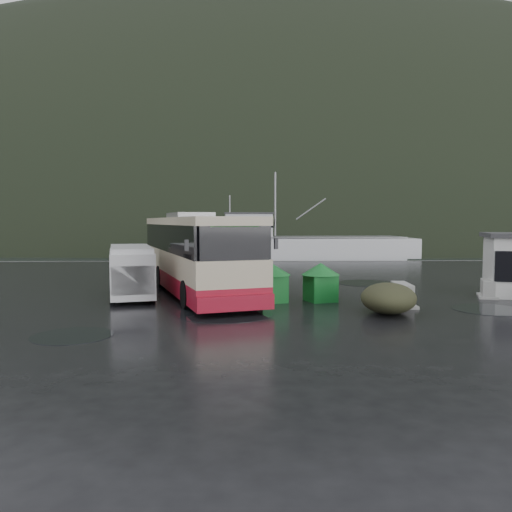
{
  "coord_description": "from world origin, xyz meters",
  "views": [
    {
      "loc": [
        -1.21,
        -21.49,
        3.33
      ],
      "look_at": [
        -0.72,
        1.88,
        1.7
      ],
      "focal_mm": 35.0,
      "sensor_mm": 36.0,
      "label": 1
    }
  ],
  "objects_px": {
    "jersey_barrier_a": "(402,306)",
    "white_van": "(131,296)",
    "waste_bin_right": "(320,301)",
    "fishing_trawler": "(302,254)",
    "jersey_barrier_b": "(487,297)",
    "waste_bin_left": "(271,302)",
    "coach_bus": "(195,292)",
    "dome_tent": "(388,313)"
  },
  "relations": [
    {
      "from": "jersey_barrier_a",
      "to": "white_van",
      "type": "bearing_deg",
      "value": 166.65
    },
    {
      "from": "waste_bin_right",
      "to": "fishing_trawler",
      "type": "xyz_separation_m",
      "value": [
        2.61,
        30.05,
        0.0
      ]
    },
    {
      "from": "jersey_barrier_a",
      "to": "jersey_barrier_b",
      "type": "relative_size",
      "value": 1.16
    },
    {
      "from": "waste_bin_left",
      "to": "white_van",
      "type": "bearing_deg",
      "value": 165.5
    },
    {
      "from": "waste_bin_left",
      "to": "waste_bin_right",
      "type": "distance_m",
      "value": 2.06
    },
    {
      "from": "coach_bus",
      "to": "jersey_barrier_a",
      "type": "distance_m",
      "value": 9.47
    },
    {
      "from": "waste_bin_right",
      "to": "jersey_barrier_b",
      "type": "height_order",
      "value": "waste_bin_right"
    },
    {
      "from": "white_van",
      "to": "waste_bin_left",
      "type": "distance_m",
      "value": 6.33
    },
    {
      "from": "waste_bin_right",
      "to": "dome_tent",
      "type": "relative_size",
      "value": 0.58
    },
    {
      "from": "coach_bus",
      "to": "waste_bin_right",
      "type": "bearing_deg",
      "value": -45.47
    },
    {
      "from": "coach_bus",
      "to": "fishing_trawler",
      "type": "xyz_separation_m",
      "value": [
        8.12,
        27.2,
        0.0
      ]
    },
    {
      "from": "waste_bin_right",
      "to": "jersey_barrier_b",
      "type": "relative_size",
      "value": 1.04
    },
    {
      "from": "coach_bus",
      "to": "jersey_barrier_a",
      "type": "height_order",
      "value": "coach_bus"
    },
    {
      "from": "waste_bin_right",
      "to": "jersey_barrier_a",
      "type": "relative_size",
      "value": 0.9
    },
    {
      "from": "dome_tent",
      "to": "jersey_barrier_a",
      "type": "distance_m",
      "value": 1.8
    },
    {
      "from": "jersey_barrier_b",
      "to": "dome_tent",
      "type": "bearing_deg",
      "value": -146.11
    },
    {
      "from": "white_van",
      "to": "jersey_barrier_a",
      "type": "bearing_deg",
      "value": -28.08
    },
    {
      "from": "coach_bus",
      "to": "dome_tent",
      "type": "bearing_deg",
      "value": -54.35
    },
    {
      "from": "coach_bus",
      "to": "fishing_trawler",
      "type": "bearing_deg",
      "value": 55.27
    },
    {
      "from": "dome_tent",
      "to": "fishing_trawler",
      "type": "xyz_separation_m",
      "value": [
        0.54,
        32.76,
        0.0
      ]
    },
    {
      "from": "jersey_barrier_a",
      "to": "dome_tent",
      "type": "bearing_deg",
      "value": -122.91
    },
    {
      "from": "coach_bus",
      "to": "waste_bin_left",
      "type": "bearing_deg",
      "value": -58.83
    },
    {
      "from": "coach_bus",
      "to": "waste_bin_right",
      "type": "relative_size",
      "value": 8.3
    },
    {
      "from": "waste_bin_right",
      "to": "dome_tent",
      "type": "xyz_separation_m",
      "value": [
        2.07,
        -2.71,
        0.0
      ]
    },
    {
      "from": "jersey_barrier_a",
      "to": "waste_bin_right",
      "type": "bearing_deg",
      "value": 158.51
    },
    {
      "from": "white_van",
      "to": "waste_bin_right",
      "type": "relative_size",
      "value": 3.37
    },
    {
      "from": "waste_bin_right",
      "to": "fishing_trawler",
      "type": "distance_m",
      "value": 30.16
    },
    {
      "from": "coach_bus",
      "to": "jersey_barrier_a",
      "type": "bearing_deg",
      "value": -43.44
    },
    {
      "from": "dome_tent",
      "to": "coach_bus",
      "type": "bearing_deg",
      "value": 143.75
    },
    {
      "from": "coach_bus",
      "to": "jersey_barrier_b",
      "type": "distance_m",
      "value": 13.16
    },
    {
      "from": "coach_bus",
      "to": "waste_bin_left",
      "type": "relative_size",
      "value": 8.24
    },
    {
      "from": "jersey_barrier_b",
      "to": "coach_bus",
      "type": "bearing_deg",
      "value": 171.66
    },
    {
      "from": "jersey_barrier_b",
      "to": "fishing_trawler",
      "type": "relative_size",
      "value": 0.06
    },
    {
      "from": "coach_bus",
      "to": "fishing_trawler",
      "type": "distance_m",
      "value": 28.39
    },
    {
      "from": "white_van",
      "to": "jersey_barrier_b",
      "type": "xyz_separation_m",
      "value": [
        15.7,
        -0.52,
        0.0
      ]
    },
    {
      "from": "waste_bin_right",
      "to": "waste_bin_left",
      "type": "bearing_deg",
      "value": -176.69
    },
    {
      "from": "white_van",
      "to": "jersey_barrier_a",
      "type": "height_order",
      "value": "white_van"
    },
    {
      "from": "white_van",
      "to": "jersey_barrier_b",
      "type": "bearing_deg",
      "value": -16.64
    },
    {
      "from": "white_van",
      "to": "fishing_trawler",
      "type": "distance_m",
      "value": 30.56
    },
    {
      "from": "waste_bin_left",
      "to": "dome_tent",
      "type": "relative_size",
      "value": 0.58
    },
    {
      "from": "jersey_barrier_a",
      "to": "jersey_barrier_b",
      "type": "bearing_deg",
      "value": 25.67
    },
    {
      "from": "fishing_trawler",
      "to": "waste_bin_right",
      "type": "bearing_deg",
      "value": -98.19
    }
  ]
}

